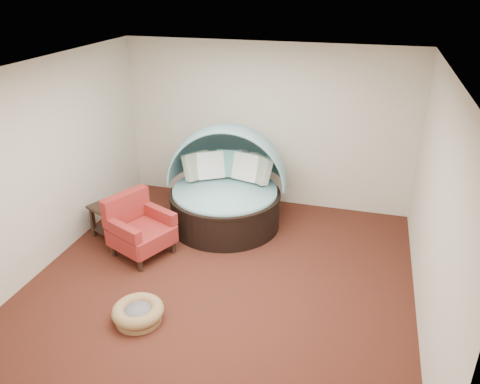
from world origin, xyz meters
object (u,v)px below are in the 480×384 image
(canopy_daybed, at_px, (226,180))
(side_table, at_px, (113,216))
(pet_basket, at_px, (138,313))
(red_armchair, at_px, (139,228))

(canopy_daybed, bearing_deg, side_table, -158.27)
(canopy_daybed, relative_size, side_table, 2.83)
(canopy_daybed, bearing_deg, pet_basket, -104.47)
(canopy_daybed, xyz_separation_m, red_armchair, (-0.94, -1.26, -0.34))
(pet_basket, bearing_deg, side_table, 126.69)
(pet_basket, relative_size, side_table, 1.12)
(red_armchair, height_order, side_table, red_armchair)
(pet_basket, relative_size, red_armchair, 0.80)
(red_armchair, distance_m, side_table, 0.73)
(pet_basket, xyz_separation_m, red_armchair, (-0.65, 1.37, 0.31))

